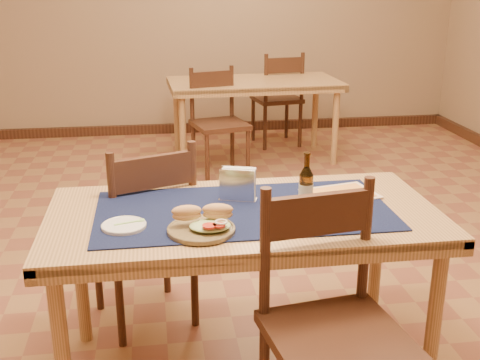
{
  "coord_description": "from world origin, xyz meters",
  "views": [
    {
      "loc": [
        -0.35,
        -3.07,
        1.67
      ],
      "look_at": [
        0.0,
        -0.7,
        0.85
      ],
      "focal_mm": 45.0,
      "sensor_mm": 36.0,
      "label": 1
    }
  ],
  "objects": [
    {
      "name": "chair_main_far",
      "position": [
        -0.41,
        -0.36,
        0.5
      ],
      "size": [
        0.56,
        0.56,
        0.96
      ],
      "color": "#3F2416",
      "rests_on": "ground"
    },
    {
      "name": "chair_back_far",
      "position": [
        0.91,
        2.82,
        0.49
      ],
      "size": [
        0.5,
        0.5,
        0.95
      ],
      "color": "#3F2416",
      "rests_on": "ground"
    },
    {
      "name": "back_table",
      "position": [
        0.58,
        2.36,
        0.67
      ],
      "size": [
        1.58,
        0.84,
        0.75
      ],
      "color": "tan",
      "rests_on": "ground"
    },
    {
      "name": "fork",
      "position": [
        -0.45,
        -0.9,
        0.77
      ],
      "size": [
        0.12,
        0.05,
        0.0
      ],
      "color": "#9AD977",
      "rests_on": "side_plate"
    },
    {
      "name": "room",
      "position": [
        0.0,
        0.0,
        1.4
      ],
      "size": [
        6.04,
        7.04,
        2.84
      ],
      "color": "#936640",
      "rests_on": "ground"
    },
    {
      "name": "baseboard",
      "position": [
        0.0,
        0.0,
        0.05
      ],
      "size": [
        6.0,
        7.0,
        0.1
      ],
      "color": "#3F2416",
      "rests_on": "ground"
    },
    {
      "name": "chair_back_near",
      "position": [
        0.2,
        1.93,
        0.48
      ],
      "size": [
        0.52,
        0.52,
        0.92
      ],
      "color": "#3F2416",
      "rests_on": "ground"
    },
    {
      "name": "placemat",
      "position": [
        0.0,
        -0.8,
        0.75
      ],
      "size": [
        1.2,
        0.6,
        0.01
      ],
      "primitive_type": "cube",
      "color": "#111B3E",
      "rests_on": "main_table"
    },
    {
      "name": "side_plate",
      "position": [
        -0.48,
        -0.91,
        0.76
      ],
      "size": [
        0.17,
        0.17,
        0.01
      ],
      "color": "silver",
      "rests_on": "placemat"
    },
    {
      "name": "chair_main_near",
      "position": [
        0.23,
        -1.32,
        0.51
      ],
      "size": [
        0.52,
        0.52,
        0.99
      ],
      "color": "#3F2416",
      "rests_on": "ground"
    },
    {
      "name": "beer_bottle",
      "position": [
        0.26,
        -0.79,
        0.84
      ],
      "size": [
        0.06,
        0.06,
        0.23
      ],
      "color": "#4E2F0E",
      "rests_on": "placemat"
    },
    {
      "name": "sandwich_plate",
      "position": [
        -0.18,
        -0.99,
        0.78
      ],
      "size": [
        0.26,
        0.26,
        0.1
      ],
      "color": "brown",
      "rests_on": "placemat"
    },
    {
      "name": "napkin_holder",
      "position": [
        -0.01,
        -0.69,
        0.82
      ],
      "size": [
        0.17,
        0.1,
        0.14
      ],
      "color": "silver",
      "rests_on": "placemat"
    },
    {
      "name": "menu_card",
      "position": [
        0.45,
        -0.68,
        0.76
      ],
      "size": [
        0.34,
        0.28,
        0.01
      ],
      "color": "beige",
      "rests_on": "placemat"
    },
    {
      "name": "main_table",
      "position": [
        0.0,
        -0.8,
        0.67
      ],
      "size": [
        1.6,
        0.8,
        0.75
      ],
      "color": "tan",
      "rests_on": "ground"
    }
  ]
}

